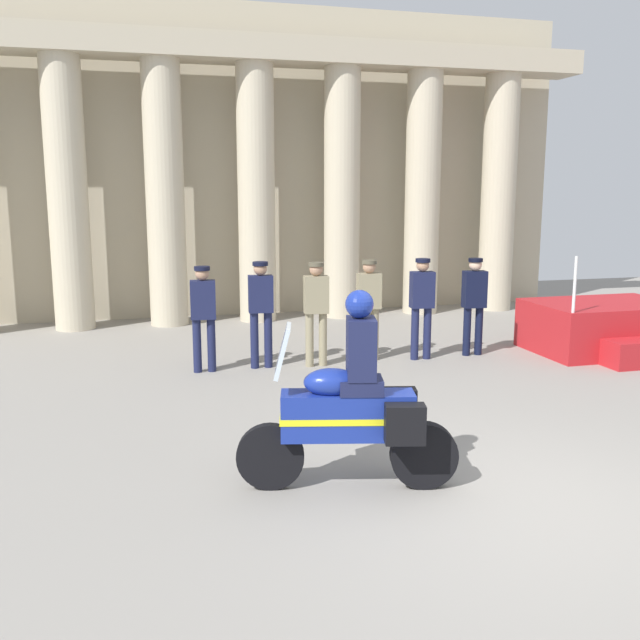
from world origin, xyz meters
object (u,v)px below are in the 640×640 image
(officer_in_row_2, at_px, (316,305))
(officer_in_row_5, at_px, (474,299))
(officer_in_row_3, at_px, (369,302))
(officer_in_row_1, at_px, (261,306))
(reviewing_stand, at_px, (607,328))
(motorcycle_with_rider, at_px, (355,408))
(officer_in_row_4, at_px, (422,300))
(officer_in_row_0, at_px, (203,310))

(officer_in_row_2, distance_m, officer_in_row_5, 2.77)
(officer_in_row_3, relative_size, officer_in_row_5, 1.00)
(officer_in_row_1, bearing_deg, officer_in_row_5, -175.68)
(officer_in_row_2, height_order, officer_in_row_3, officer_in_row_2)
(reviewing_stand, distance_m, officer_in_row_3, 4.25)
(officer_in_row_1, distance_m, motorcycle_with_rider, 4.79)
(reviewing_stand, bearing_deg, officer_in_row_3, 173.35)
(officer_in_row_4, relative_size, officer_in_row_5, 1.01)
(officer_in_row_3, height_order, officer_in_row_4, officer_in_row_4)
(reviewing_stand, xyz_separation_m, officer_in_row_3, (-4.19, 0.49, 0.57))
(officer_in_row_3, bearing_deg, officer_in_row_4, 175.55)
(motorcycle_with_rider, bearing_deg, officer_in_row_4, -105.90)
(officer_in_row_4, bearing_deg, officer_in_row_0, 3.92)
(officer_in_row_0, bearing_deg, officer_in_row_4, -176.08)
(reviewing_stand, bearing_deg, motorcycle_with_rider, -143.97)
(officer_in_row_2, bearing_deg, officer_in_row_5, -173.50)
(officer_in_row_4, bearing_deg, officer_in_row_2, 5.49)
(officer_in_row_3, height_order, motorcycle_with_rider, motorcycle_with_rider)
(officer_in_row_1, distance_m, officer_in_row_3, 1.79)
(reviewing_stand, xyz_separation_m, officer_in_row_1, (-5.98, 0.45, 0.58))
(officer_in_row_3, bearing_deg, officer_in_row_5, -177.74)
(reviewing_stand, bearing_deg, officer_in_row_5, 170.57)
(officer_in_row_1, height_order, officer_in_row_5, officer_in_row_1)
(officer_in_row_2, bearing_deg, officer_in_row_4, -174.51)
(officer_in_row_2, height_order, officer_in_row_5, officer_in_row_2)
(officer_in_row_3, relative_size, motorcycle_with_rider, 0.81)
(officer_in_row_0, relative_size, officer_in_row_1, 0.97)
(officer_in_row_1, bearing_deg, officer_in_row_2, 177.41)
(officer_in_row_1, bearing_deg, officer_in_row_0, 7.08)
(reviewing_stand, height_order, officer_in_row_1, reviewing_stand)
(officer_in_row_2, height_order, officer_in_row_4, officer_in_row_4)
(officer_in_row_0, relative_size, motorcycle_with_rider, 0.80)
(reviewing_stand, bearing_deg, officer_in_row_1, 175.67)
(reviewing_stand, relative_size, officer_in_row_4, 1.48)
(officer_in_row_1, height_order, officer_in_row_2, officer_in_row_1)
(officer_in_row_1, xyz_separation_m, officer_in_row_5, (3.63, -0.06, -0.02))
(officer_in_row_3, xyz_separation_m, motorcycle_with_rider, (-1.77, -4.82, -0.19))
(officer_in_row_1, height_order, motorcycle_with_rider, motorcycle_with_rider)
(officer_in_row_5, bearing_deg, motorcycle_with_rider, 57.92)
(reviewing_stand, xyz_separation_m, motorcycle_with_rider, (-5.96, -4.33, 0.38))
(officer_in_row_0, relative_size, officer_in_row_2, 0.99)
(officer_in_row_1, distance_m, officer_in_row_2, 0.87)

